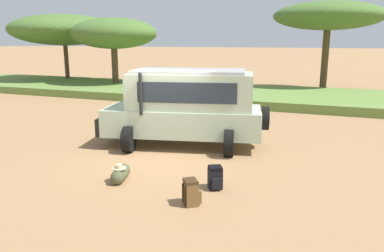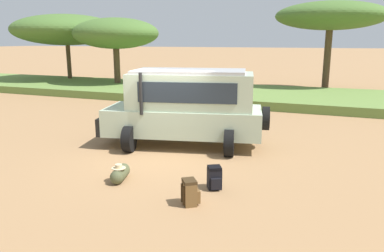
{
  "view_description": "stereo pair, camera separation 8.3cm",
  "coord_description": "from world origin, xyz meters",
  "px_view_note": "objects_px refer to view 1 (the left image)",
  "views": [
    {
      "loc": [
        4.69,
        -9.5,
        3.34
      ],
      "look_at": [
        1.02,
        -0.04,
        1.0
      ],
      "focal_mm": 35.0,
      "sensor_mm": 36.0,
      "label": 1
    },
    {
      "loc": [
        4.77,
        -9.47,
        3.34
      ],
      "look_at": [
        1.02,
        -0.04,
        1.0
      ],
      "focal_mm": 35.0,
      "sensor_mm": 36.0,
      "label": 2
    }
  ],
  "objects_px": {
    "acacia_tree_left_mid": "(113,34)",
    "acacia_tree_centre_back": "(328,16)",
    "duffel_bag_low_black_case": "(121,173)",
    "backpack_cluster_center": "(191,192)",
    "safari_vehicle": "(186,106)",
    "backpack_beside_front_wheel": "(215,178)",
    "acacia_tree_far_left": "(64,30)"
  },
  "relations": [
    {
      "from": "acacia_tree_left_mid",
      "to": "acacia_tree_centre_back",
      "type": "relative_size",
      "value": 0.87
    },
    {
      "from": "duffel_bag_low_black_case",
      "to": "acacia_tree_left_mid",
      "type": "bearing_deg",
      "value": 122.8
    },
    {
      "from": "backpack_cluster_center",
      "to": "acacia_tree_centre_back",
      "type": "height_order",
      "value": "acacia_tree_centre_back"
    },
    {
      "from": "safari_vehicle",
      "to": "backpack_beside_front_wheel",
      "type": "height_order",
      "value": "safari_vehicle"
    },
    {
      "from": "backpack_cluster_center",
      "to": "acacia_tree_left_mid",
      "type": "xyz_separation_m",
      "value": [
        -11.67,
        15.5,
        3.49
      ]
    },
    {
      "from": "backpack_cluster_center",
      "to": "acacia_tree_far_left",
      "type": "xyz_separation_m",
      "value": [
        -16.81,
        16.81,
        3.81
      ]
    },
    {
      "from": "safari_vehicle",
      "to": "duffel_bag_low_black_case",
      "type": "xyz_separation_m",
      "value": [
        -0.33,
        -3.46,
        -1.12
      ]
    },
    {
      "from": "safari_vehicle",
      "to": "acacia_tree_centre_back",
      "type": "height_order",
      "value": "acacia_tree_centre_back"
    },
    {
      "from": "backpack_cluster_center",
      "to": "acacia_tree_far_left",
      "type": "height_order",
      "value": "acacia_tree_far_left"
    },
    {
      "from": "backpack_cluster_center",
      "to": "acacia_tree_left_mid",
      "type": "height_order",
      "value": "acacia_tree_left_mid"
    },
    {
      "from": "acacia_tree_left_mid",
      "to": "duffel_bag_low_black_case",
      "type": "bearing_deg",
      "value": -57.2
    },
    {
      "from": "safari_vehicle",
      "to": "backpack_beside_front_wheel",
      "type": "relative_size",
      "value": 10.25
    },
    {
      "from": "backpack_beside_front_wheel",
      "to": "acacia_tree_centre_back",
      "type": "bearing_deg",
      "value": 85.09
    },
    {
      "from": "backpack_beside_front_wheel",
      "to": "duffel_bag_low_black_case",
      "type": "xyz_separation_m",
      "value": [
        -2.31,
        -0.34,
        -0.09
      ]
    },
    {
      "from": "acacia_tree_far_left",
      "to": "acacia_tree_left_mid",
      "type": "xyz_separation_m",
      "value": [
        5.14,
        -1.31,
        -0.32
      ]
    },
    {
      "from": "safari_vehicle",
      "to": "backpack_cluster_center",
      "type": "distance_m",
      "value": 4.6
    },
    {
      "from": "acacia_tree_centre_back",
      "to": "safari_vehicle",
      "type": "bearing_deg",
      "value": -103.14
    },
    {
      "from": "safari_vehicle",
      "to": "acacia_tree_left_mid",
      "type": "xyz_separation_m",
      "value": [
        -9.9,
        11.38,
        2.46
      ]
    },
    {
      "from": "backpack_cluster_center",
      "to": "acacia_tree_far_left",
      "type": "relative_size",
      "value": 0.07
    },
    {
      "from": "safari_vehicle",
      "to": "acacia_tree_centre_back",
      "type": "xyz_separation_m",
      "value": [
        3.55,
        15.21,
        3.5
      ]
    },
    {
      "from": "duffel_bag_low_black_case",
      "to": "acacia_tree_far_left",
      "type": "distance_m",
      "value": 22.19
    },
    {
      "from": "safari_vehicle",
      "to": "duffel_bag_low_black_case",
      "type": "bearing_deg",
      "value": -95.45
    },
    {
      "from": "acacia_tree_left_mid",
      "to": "acacia_tree_centre_back",
      "type": "height_order",
      "value": "acacia_tree_centre_back"
    },
    {
      "from": "safari_vehicle",
      "to": "backpack_cluster_center",
      "type": "bearing_deg",
      "value": -66.74
    },
    {
      "from": "backpack_cluster_center",
      "to": "acacia_tree_left_mid",
      "type": "relative_size",
      "value": 0.09
    },
    {
      "from": "backpack_beside_front_wheel",
      "to": "duffel_bag_low_black_case",
      "type": "relative_size",
      "value": 0.63
    },
    {
      "from": "acacia_tree_left_mid",
      "to": "backpack_beside_front_wheel",
      "type": "bearing_deg",
      "value": -50.71
    },
    {
      "from": "acacia_tree_far_left",
      "to": "acacia_tree_centre_back",
      "type": "relative_size",
      "value": 1.17
    },
    {
      "from": "duffel_bag_low_black_case",
      "to": "acacia_tree_far_left",
      "type": "height_order",
      "value": "acacia_tree_far_left"
    },
    {
      "from": "safari_vehicle",
      "to": "acacia_tree_far_left",
      "type": "relative_size",
      "value": 0.68
    },
    {
      "from": "duffel_bag_low_black_case",
      "to": "acacia_tree_left_mid",
      "type": "height_order",
      "value": "acacia_tree_left_mid"
    },
    {
      "from": "acacia_tree_far_left",
      "to": "safari_vehicle",
      "type": "bearing_deg",
      "value": -40.16
    }
  ]
}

